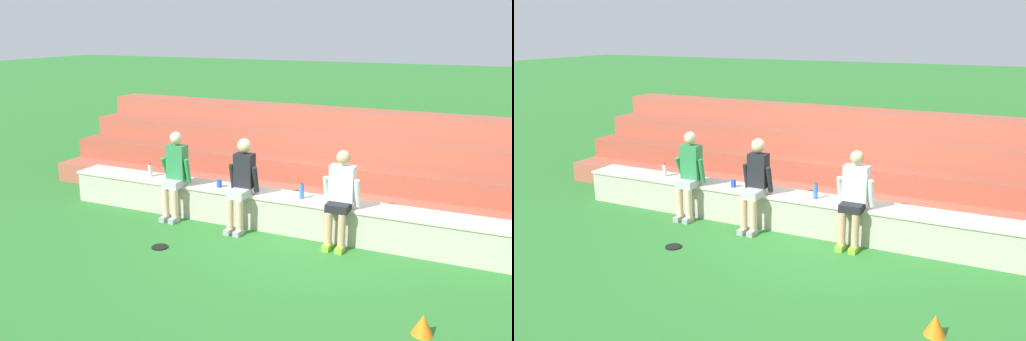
% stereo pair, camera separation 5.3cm
% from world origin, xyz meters
% --- Properties ---
extents(ground_plane, '(80.00, 80.00, 0.00)m').
position_xyz_m(ground_plane, '(0.00, 0.00, 0.00)').
color(ground_plane, '#2D752D').
extents(stone_seating_wall, '(8.77, 0.57, 0.56)m').
position_xyz_m(stone_seating_wall, '(0.00, 0.27, 0.30)').
color(stone_seating_wall, '#B7AF9E').
rests_on(stone_seating_wall, ground).
extents(brick_bleachers, '(11.38, 2.65, 1.52)m').
position_xyz_m(brick_bleachers, '(0.00, 2.47, 0.57)').
color(brick_bleachers, '#AD5642').
rests_on(brick_bleachers, ground).
extents(person_far_left, '(0.50, 0.50, 1.45)m').
position_xyz_m(person_far_left, '(-2.26, -0.02, 0.78)').
color(person_far_left, beige).
rests_on(person_far_left, ground).
extents(person_left_of_center, '(0.48, 0.60, 1.44)m').
position_xyz_m(person_left_of_center, '(-1.04, -0.01, 0.77)').
color(person_left_of_center, '#DBAD89').
rests_on(person_left_of_center, ground).
extents(person_center, '(0.54, 0.53, 1.41)m').
position_xyz_m(person_center, '(0.55, 0.00, 0.76)').
color(person_center, tan).
rests_on(person_center, ground).
extents(water_bottle_center_gap, '(0.07, 0.07, 0.23)m').
position_xyz_m(water_bottle_center_gap, '(-2.97, 0.28, 0.67)').
color(water_bottle_center_gap, silver).
rests_on(water_bottle_center_gap, stone_seating_wall).
extents(water_bottle_near_right, '(0.07, 0.07, 0.25)m').
position_xyz_m(water_bottle_near_right, '(-0.13, 0.23, 0.67)').
color(water_bottle_near_right, blue).
rests_on(water_bottle_near_right, stone_seating_wall).
extents(plastic_cup_middle, '(0.09, 0.09, 0.12)m').
position_xyz_m(plastic_cup_middle, '(-1.56, 0.23, 0.62)').
color(plastic_cup_middle, blue).
rests_on(plastic_cup_middle, stone_seating_wall).
extents(frisbee, '(0.24, 0.24, 0.02)m').
position_xyz_m(frisbee, '(-1.77, -1.20, 0.01)').
color(frisbee, black).
rests_on(frisbee, ground).
extents(sports_cone, '(0.23, 0.23, 0.23)m').
position_xyz_m(sports_cone, '(2.04, -1.93, 0.11)').
color(sports_cone, orange).
rests_on(sports_cone, ground).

